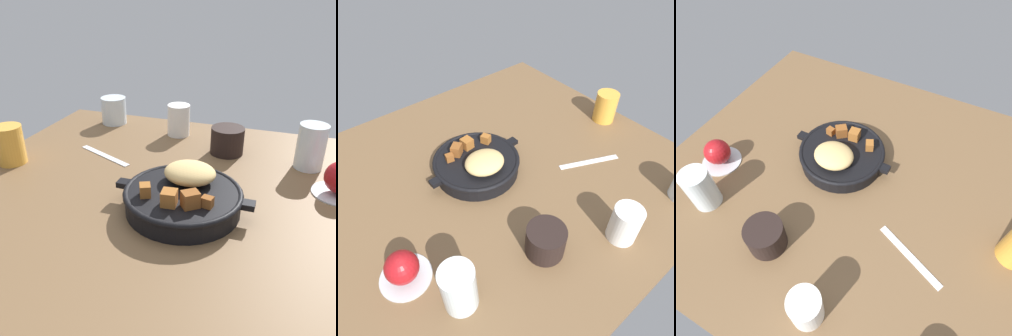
{
  "view_description": "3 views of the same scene",
  "coord_description": "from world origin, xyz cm",
  "views": [
    {
      "loc": [
        21.24,
        -62.85,
        40.26
      ],
      "look_at": [
        -0.66,
        1.13,
        5.9
      ],
      "focal_mm": 38.99,
      "sensor_mm": 36.0,
      "label": 1
    },
    {
      "loc": [
        37.45,
        48.97,
        61.32
      ],
      "look_at": [
        -0.3,
        2.97,
        3.44
      ],
      "focal_mm": 33.62,
      "sensor_mm": 36.0,
      "label": 2
    },
    {
      "loc": [
        -20.92,
        42.01,
        63.29
      ],
      "look_at": [
        -0.37,
        3.35,
        7.55
      ],
      "focal_mm": 31.12,
      "sensor_mm": 36.0,
      "label": 3
    }
  ],
  "objects": [
    {
      "name": "saucer_plate",
      "position": [
        33.85,
        12.13,
        0.3
      ],
      "size": [
        10.77,
        10.77,
        0.6
      ],
      "primitive_type": "cylinder",
      "color": "#B7BABF",
      "rests_on": "ground_plane"
    },
    {
      "name": "ground_plane",
      "position": [
        0.0,
        0.0,
        -1.2
      ],
      "size": [
        98.73,
        91.43,
        2.4
      ],
      "primitive_type": "cube",
      "color": "brown"
    },
    {
      "name": "white_creamer_pitcher",
      "position": [
        -8.59,
        33.95,
        4.54
      ],
      "size": [
        6.5,
        6.5,
        9.09
      ],
      "primitive_type": "cylinder",
      "color": "white",
      "rests_on": "ground_plane"
    },
    {
      "name": "water_glass_tall",
      "position": [
        27.71,
        23.53,
        5.51
      ],
      "size": [
        6.75,
        6.75,
        11.03
      ],
      "primitive_type": "cylinder",
      "color": "silver",
      "rests_on": "ground_plane"
    },
    {
      "name": "red_apple",
      "position": [
        33.85,
        12.13,
        4.05
      ],
      "size": [
        6.9,
        6.9,
        6.9
      ],
      "primitive_type": "sphere",
      "color": "maroon",
      "rests_on": "saucer_plate"
    },
    {
      "name": "coffee_mug_dark",
      "position": [
        7.35,
        25.59,
        3.53
      ],
      "size": [
        8.65,
        8.65,
        7.06
      ],
      "primitive_type": "cylinder",
      "color": "black",
      "rests_on": "ground_plane"
    },
    {
      "name": "juice_glass_amber",
      "position": [
        -42.27,
        2.53,
        4.81
      ],
      "size": [
        6.96,
        6.96,
        9.62
      ],
      "primitive_type": "cylinder",
      "color": "gold",
      "rests_on": "ground_plane"
    },
    {
      "name": "butter_knife",
      "position": [
        -22.35,
        13.42,
        0.18
      ],
      "size": [
        16.93,
        8.67,
        0.36
      ],
      "primitive_type": "cube",
      "rotation": [
        0.0,
        0.0,
        -0.42
      ],
      "color": "silver",
      "rests_on": "ground_plane"
    },
    {
      "name": "cast_iron_skillet",
      "position": [
        4.25,
        -3.82,
        3.02
      ],
      "size": [
        27.8,
        23.48,
        8.11
      ],
      "color": "black",
      "rests_on": "ground_plane"
    }
  ]
}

